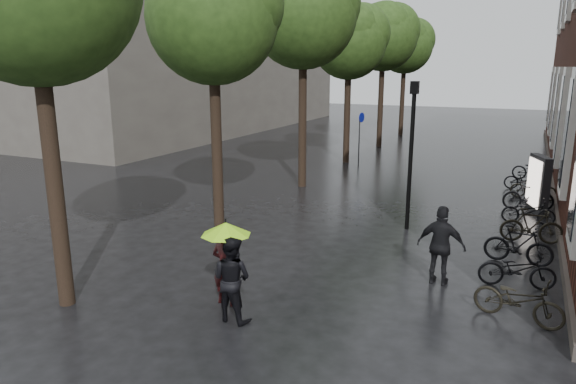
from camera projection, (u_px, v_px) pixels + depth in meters
The scene contains 11 objects.
ground at pixel (200, 377), 8.17m from camera, with size 120.00×120.00×0.00m, color black.
bg_building at pixel (168, 38), 40.21m from camera, with size 16.00×30.00×14.00m, color #47423D.
street_trees at pixel (328, 30), 22.31m from camera, with size 4.33×34.03×8.91m.
person_burgundy at pixel (225, 267), 10.52m from camera, with size 0.60×0.39×1.63m, color black.
person_black at pixel (232, 279), 9.84m from camera, with size 0.83×0.64×1.70m, color black.
lime_umbrella at pixel (226, 229), 9.92m from camera, with size 0.99×0.99×1.47m.
pedestrian_walking at pixel (441, 246), 11.47m from camera, with size 1.07×0.45×1.82m, color black.
parked_bicycles at pixel (528, 209), 16.09m from camera, with size 2.10×15.01×1.00m.
ad_lightbox at pixel (538, 184), 17.20m from camera, with size 0.29×1.28×1.94m.
lamp_post at pixel (412, 142), 15.00m from camera, with size 0.23×0.23×4.41m.
cycle_sign at pixel (360, 130), 25.50m from camera, with size 0.14×0.47×2.61m.
Camera 1 is at (4.35, -5.95, 4.81)m, focal length 32.00 mm.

